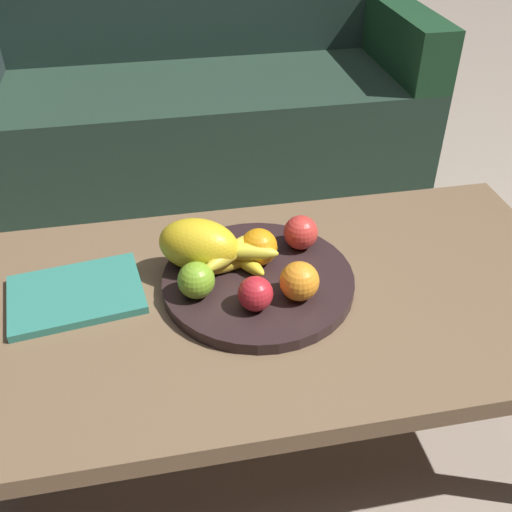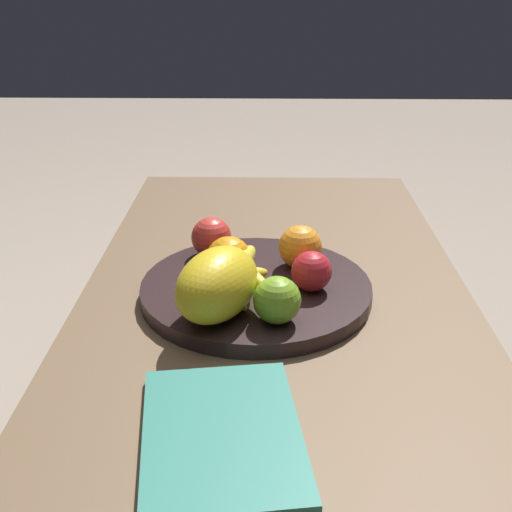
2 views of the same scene
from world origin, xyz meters
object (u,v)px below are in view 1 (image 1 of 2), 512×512
(fruit_bowl, at_px, (256,281))
(melon_large_front, at_px, (199,245))
(orange_left, at_px, (259,247))
(banana_bunch, at_px, (236,255))
(apple_right, at_px, (301,232))
(magazine, at_px, (76,294))
(apple_front, at_px, (255,294))
(couch, at_px, (197,96))
(orange_front, at_px, (299,281))
(apple_left, at_px, (196,282))
(coffee_table, at_px, (261,313))

(fruit_bowl, relative_size, melon_large_front, 2.35)
(orange_left, height_order, banana_bunch, orange_left)
(apple_right, relative_size, magazine, 0.28)
(apple_front, bearing_deg, banana_bunch, 97.13)
(couch, bearing_deg, orange_front, -88.21)
(orange_front, distance_m, apple_front, 0.09)
(fruit_bowl, distance_m, apple_right, 0.14)
(couch, height_order, orange_left, couch)
(apple_front, relative_size, banana_bunch, 0.38)
(orange_left, bearing_deg, apple_right, 20.81)
(apple_front, distance_m, apple_right, 0.21)
(melon_large_front, bearing_deg, orange_left, -4.66)
(magazine, bearing_deg, melon_large_front, -2.76)
(orange_left, bearing_deg, couch, 89.59)
(melon_large_front, height_order, apple_front, melon_large_front)
(orange_left, relative_size, apple_left, 1.07)
(fruit_bowl, height_order, orange_front, orange_front)
(orange_left, height_order, apple_right, orange_left)
(orange_front, relative_size, apple_left, 1.06)
(coffee_table, bearing_deg, orange_left, 82.79)
(apple_right, bearing_deg, apple_front, -127.00)
(orange_front, xyz_separation_m, magazine, (-0.41, 0.11, -0.05))
(fruit_bowl, distance_m, orange_front, 0.11)
(fruit_bowl, xyz_separation_m, magazine, (-0.35, 0.03, -0.00))
(apple_left, bearing_deg, couch, 84.07)
(fruit_bowl, bearing_deg, apple_left, -162.73)
(coffee_table, xyz_separation_m, banana_bunch, (-0.04, 0.07, 0.10))
(melon_large_front, distance_m, orange_left, 0.12)
(banana_bunch, relative_size, magazine, 0.67)
(melon_large_front, xyz_separation_m, apple_left, (-0.02, -0.09, -0.02))
(couch, distance_m, melon_large_front, 1.30)
(apple_front, height_order, apple_left, apple_left)
(apple_front, bearing_deg, orange_front, 9.46)
(melon_large_front, relative_size, banana_bunch, 0.95)
(orange_front, height_order, magazine, orange_front)
(coffee_table, relative_size, apple_front, 19.90)
(couch, relative_size, apple_front, 26.25)
(coffee_table, xyz_separation_m, magazine, (-0.35, 0.06, 0.05))
(apple_left, xyz_separation_m, magazine, (-0.23, 0.07, -0.05))
(fruit_bowl, bearing_deg, apple_right, 36.48)
(banana_bunch, bearing_deg, magazine, -179.52)
(orange_front, bearing_deg, apple_left, 168.81)
(coffee_table, relative_size, apple_right, 18.12)
(coffee_table, xyz_separation_m, apple_front, (-0.02, -0.06, 0.10))
(apple_right, height_order, magazine, apple_right)
(banana_bunch, distance_m, magazine, 0.32)
(coffee_table, distance_m, magazine, 0.36)
(couch, distance_m, apple_front, 1.43)
(melon_large_front, height_order, banana_bunch, melon_large_front)
(fruit_bowl, xyz_separation_m, orange_left, (0.01, 0.04, 0.05))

